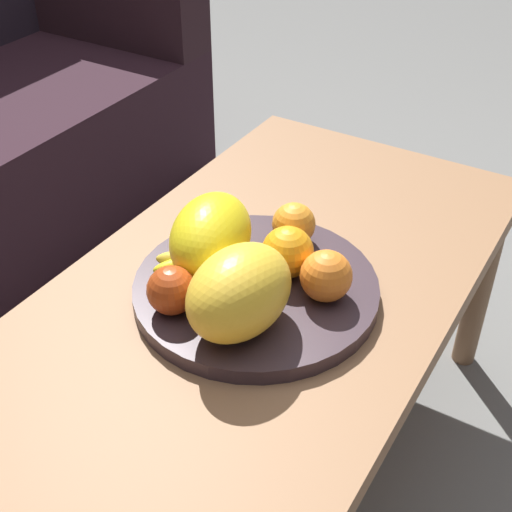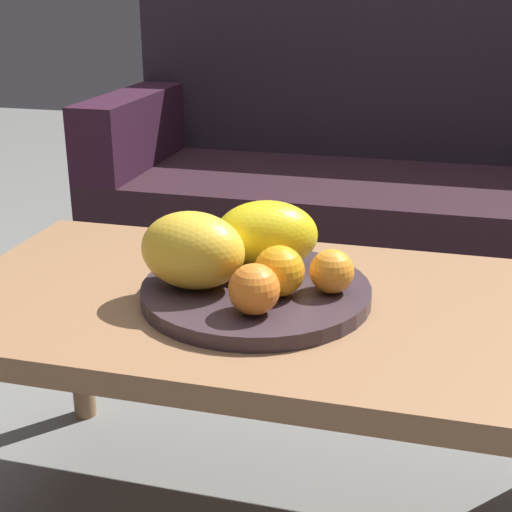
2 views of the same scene
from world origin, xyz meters
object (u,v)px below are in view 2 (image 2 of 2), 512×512
object	(u,v)px
couch	(386,202)
orange_right	(279,271)
melon_large_front	(193,250)
melon_smaller_beside	(266,235)
apple_front	(202,244)
fruit_bowl	(256,292)
coffee_table	(271,328)
orange_front	(253,289)
banana_bunch	(260,250)
orange_left	(332,271)

from	to	relation	value
couch	orange_right	xyz separation A→B (m)	(-0.07, -1.17, 0.22)
melon_large_front	melon_smaller_beside	distance (m)	0.14
melon_large_front	apple_front	distance (m)	0.11
fruit_bowl	melon_smaller_beside	distance (m)	0.11
coffee_table	melon_smaller_beside	size ratio (longest dim) A/B	6.20
couch	melon_smaller_beside	xyz separation A→B (m)	(-0.12, -1.06, 0.24)
melon_large_front	apple_front	world-z (taller)	melon_large_front
couch	orange_front	xyz separation A→B (m)	(-0.09, -1.24, 0.22)
coffee_table	melon_large_front	world-z (taller)	melon_large_front
fruit_bowl	melon_large_front	size ratio (longest dim) A/B	2.18
fruit_bowl	banana_bunch	size ratio (longest dim) A/B	2.38
fruit_bowl	orange_left	xyz separation A→B (m)	(0.12, 0.00, 0.05)
melon_large_front	orange_front	size ratio (longest dim) A/B	2.23
fruit_bowl	couch	bearing A→B (deg)	84.18
melon_large_front	banana_bunch	distance (m)	0.14
orange_left	orange_right	bearing A→B (deg)	-157.92
apple_front	orange_right	bearing A→B (deg)	-31.87
coffee_table	melon_large_front	bearing A→B (deg)	-161.59
coffee_table	orange_right	size ratio (longest dim) A/B	13.51
coffee_table	melon_large_front	distance (m)	0.19
apple_front	coffee_table	bearing A→B (deg)	-23.94
banana_bunch	couch	bearing A→B (deg)	82.86
fruit_bowl	orange_right	xyz separation A→B (m)	(0.04, -0.03, 0.05)
melon_smaller_beside	apple_front	size ratio (longest dim) A/B	2.44
fruit_bowl	orange_front	distance (m)	0.12
melon_smaller_beside	banana_bunch	xyz separation A→B (m)	(-0.01, 0.01, -0.03)
melon_smaller_beside	couch	bearing A→B (deg)	83.63
melon_smaller_beside	orange_right	size ratio (longest dim) A/B	2.18
melon_large_front	orange_front	world-z (taller)	melon_large_front
orange_right	melon_smaller_beside	bearing A→B (deg)	113.78
apple_front	fruit_bowl	bearing A→B (deg)	-31.54
couch	apple_front	distance (m)	1.11
melon_smaller_beside	orange_right	world-z (taller)	melon_smaller_beside
orange_left	apple_front	distance (m)	0.25
couch	orange_front	world-z (taller)	couch
orange_front	orange_right	size ratio (longest dim) A/B	0.96
coffee_table	orange_left	distance (m)	0.15
apple_front	banana_bunch	size ratio (longest dim) A/B	0.46
orange_front	melon_smaller_beside	bearing A→B (deg)	97.88
fruit_bowl	melon_large_front	xyz separation A→B (m)	(-0.10, -0.03, 0.07)
orange_right	orange_left	bearing A→B (deg)	22.08
coffee_table	apple_front	xyz separation A→B (m)	(-0.14, 0.06, 0.11)
orange_front	orange_left	distance (m)	0.15
couch	banana_bunch	size ratio (longest dim) A/B	10.87
orange_left	coffee_table	bearing A→B (deg)	176.55
banana_bunch	orange_front	bearing A→B (deg)	-78.42
coffee_table	orange_left	world-z (taller)	orange_left
orange_right	melon_large_front	bearing A→B (deg)	-178.96
apple_front	melon_smaller_beside	bearing A→B (deg)	3.91
banana_bunch	fruit_bowl	bearing A→B (deg)	-79.41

